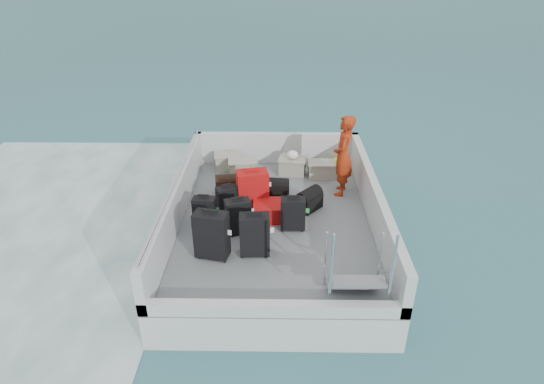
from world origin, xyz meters
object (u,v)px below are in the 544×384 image
(crate_1, at_px, (242,169))
(crate_3, at_px, (321,170))
(suitcase_1, at_px, (205,213))
(suitcase_5, at_px, (252,191))
(suitcase_8, at_px, (275,211))
(suitcase_0, at_px, (212,235))
(crate_0, at_px, (228,162))
(passenger, at_px, (343,156))
(suitcase_2, at_px, (227,200))
(suitcase_4, at_px, (238,217))
(suitcase_3, at_px, (255,235))
(crate_2, at_px, (292,167))
(suitcase_7, at_px, (293,214))

(crate_1, distance_m, crate_3, 1.67)
(crate_1, bearing_deg, suitcase_1, -103.99)
(suitcase_5, xyz_separation_m, suitcase_8, (0.41, -0.32, -0.23))
(suitcase_0, height_order, crate_0, suitcase_0)
(suitcase_5, distance_m, crate_1, 1.44)
(suitcase_1, relative_size, passenger, 0.36)
(suitcase_2, height_order, crate_3, suitcase_2)
(suitcase_0, bearing_deg, crate_1, 97.30)
(suitcase_4, xyz_separation_m, crate_3, (1.58, 2.15, -0.15))
(crate_0, bearing_deg, suitcase_1, -93.75)
(suitcase_2, xyz_separation_m, suitcase_4, (0.25, -0.63, 0.05))
(suitcase_3, bearing_deg, crate_2, 73.88)
(suitcase_5, height_order, crate_3, suitcase_5)
(suitcase_8, distance_m, crate_3, 1.93)
(crate_3, xyz_separation_m, passenger, (0.33, -0.69, 0.64))
(suitcase_3, height_order, crate_1, suitcase_3)
(crate_2, bearing_deg, suitcase_8, -101.04)
(suitcase_8, bearing_deg, crate_3, -30.64)
(suitcase_5, xyz_separation_m, crate_3, (1.37, 1.35, -0.23))
(suitcase_1, bearing_deg, passenger, 31.85)
(suitcase_2, relative_size, crate_1, 0.97)
(crate_3, bearing_deg, crate_0, 169.42)
(passenger, bearing_deg, suitcase_0, -34.47)
(suitcase_5, bearing_deg, crate_1, 89.37)
(suitcase_7, bearing_deg, suitcase_5, 136.87)
(suitcase_5, bearing_deg, crate_3, 32.15)
(suitcase_1, relative_size, crate_2, 1.06)
(crate_1, distance_m, crate_2, 1.07)
(suitcase_3, bearing_deg, suitcase_8, 71.08)
(suitcase_0, bearing_deg, passenger, 56.07)
(suitcase_7, height_order, suitcase_8, suitcase_7)
(suitcase_1, bearing_deg, suitcase_5, 42.84)
(suitcase_8, distance_m, passenger, 1.75)
(suitcase_8, relative_size, passenger, 0.48)
(suitcase_0, height_order, suitcase_3, suitcase_0)
(suitcase_8, bearing_deg, suitcase_7, -139.05)
(suitcase_1, height_order, suitcase_5, suitcase_5)
(suitcase_1, xyz_separation_m, suitcase_2, (0.34, 0.46, -0.02))
(suitcase_1, distance_m, suitcase_3, 1.20)
(crate_1, bearing_deg, suitcase_7, -63.83)
(suitcase_5, relative_size, crate_2, 1.44)
(suitcase_1, height_order, suitcase_7, suitcase_7)
(crate_1, bearing_deg, crate_3, -1.33)
(suitcase_1, xyz_separation_m, crate_1, (0.50, 2.02, -0.12))
(suitcase_4, xyz_separation_m, passenger, (1.91, 1.46, 0.49))
(suitcase_2, relative_size, suitcase_7, 0.90)
(suitcase_0, height_order, suitcase_8, suitcase_0)
(suitcase_8, xyz_separation_m, crate_1, (-0.70, 1.71, 0.01))
(crate_0, distance_m, crate_3, 2.05)
(suitcase_0, height_order, passenger, passenger)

